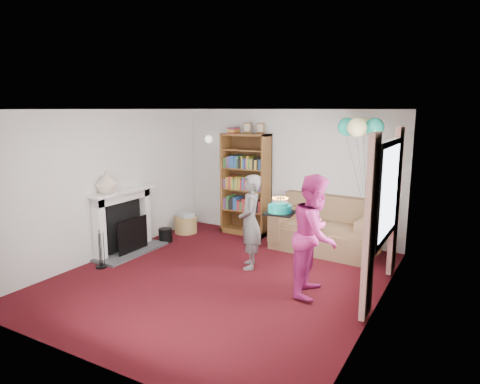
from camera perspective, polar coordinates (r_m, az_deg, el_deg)
The scene contains 16 objects.
ground at distance 6.58m, azimuth -2.58°, elevation -11.36°, with size 5.00×5.00×0.00m, color black.
wall_back at distance 8.41m, azimuth 6.43°, elevation 2.38°, with size 4.50×0.02×2.50m, color silver.
wall_left at distance 7.64m, azimuth -17.21°, elevation 1.07°, with size 0.02×5.00×2.50m, color silver.
wall_right at distance 5.39m, azimuth 18.15°, elevation -3.01°, with size 0.02×5.00×2.50m, color silver.
ceiling at distance 6.09m, azimuth -2.79°, elevation 11.00°, with size 4.50×5.00×0.01m, color white.
fireplace at distance 7.81m, azimuth -15.01°, elevation -4.16°, with size 0.55×1.80×1.12m.
window_bay at distance 5.99m, azimuth 18.76°, elevation -2.14°, with size 0.14×2.02×2.20m.
wall_sconce at distance 9.04m, azimuth -4.19°, elevation 7.04°, with size 0.16×0.23×0.16m.
bookcase at distance 8.62m, azimuth 0.86°, elevation 0.91°, with size 0.96×0.42×2.24m.
sofa at distance 7.88m, azimuth 11.37°, elevation -5.05°, with size 1.79×0.95×0.95m.
wicker_basket at distance 8.87m, azimuth -7.25°, elevation -4.24°, with size 0.45×0.45×0.40m.
person_striped at distance 6.77m, azimuth 1.36°, elevation -3.99°, with size 0.55×0.36×1.50m, color black.
person_magenta at distance 5.89m, azimuth 9.99°, elevation -5.68°, with size 0.81×0.63×1.66m, color #B82473.
birthday_cake at distance 5.88m, azimuth 5.35°, elevation -2.23°, with size 0.39×0.39×0.22m.
balloons at distance 7.19m, azimuth 15.78°, elevation 8.34°, with size 0.74×0.74×1.69m.
mantel_vase at distance 7.43m, azimuth -17.32°, elevation 1.25°, with size 0.35×0.35×0.37m, color beige.
Camera 1 is at (3.24, -5.15, 2.51)m, focal length 32.00 mm.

